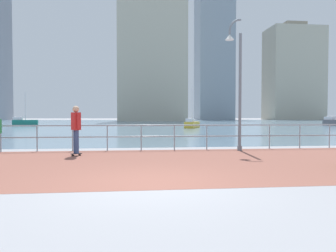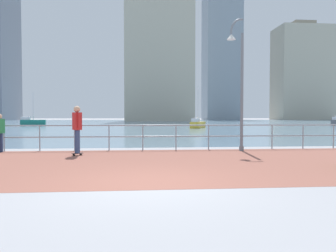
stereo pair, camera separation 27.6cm
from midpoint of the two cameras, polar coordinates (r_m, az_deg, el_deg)
ground at (r=46.94m, az=-6.06°, el=0.11°), size 220.00×220.00×0.00m
brick_paving at (r=10.01m, az=-4.95°, el=-6.50°), size 28.00×7.29×0.01m
harbor_water at (r=58.56m, az=-6.12°, el=0.46°), size 180.00×88.00×0.00m
waterfront_railing at (r=13.56m, az=-5.33°, el=-1.16°), size 25.25×0.06×1.07m
lamppost at (r=13.62m, az=11.50°, el=8.30°), size 0.79×0.46×5.41m
skateboarder at (r=12.10m, az=-16.55°, el=0.05°), size 0.40×0.51×1.80m
sailboat_ivory at (r=53.59m, az=-24.12°, el=0.68°), size 3.70×1.73×5.01m
sailboat_gray at (r=37.28m, az=4.01°, el=0.33°), size 2.33×3.45×4.67m
sailboat_teal at (r=51.47m, az=27.33°, el=0.62°), size 2.25×3.92×5.26m
tower_concrete at (r=113.59m, az=8.05°, el=13.28°), size 11.72×10.83×49.47m
tower_brick at (r=87.94m, az=-3.03°, el=16.65°), size 17.42×11.55×49.37m
tower_beige at (r=118.05m, az=21.19°, el=8.57°), size 17.71×11.18×32.53m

